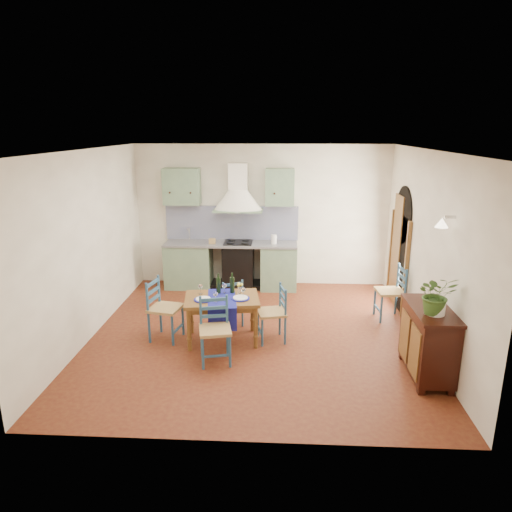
{
  "coord_description": "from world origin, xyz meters",
  "views": [
    {
      "loc": [
        0.36,
        -6.46,
        3.1
      ],
      "look_at": [
        -0.0,
        0.3,
        1.19
      ],
      "focal_mm": 32.0,
      "sensor_mm": 36.0,
      "label": 1
    }
  ],
  "objects_px": {
    "chair_near": "(215,330)",
    "potted_plant": "(436,295)",
    "dining_table": "(222,302)",
    "sideboard": "(428,339)"
  },
  "relations": [
    {
      "from": "chair_near",
      "to": "potted_plant",
      "type": "bearing_deg",
      "value": -8.73
    },
    {
      "from": "dining_table",
      "to": "potted_plant",
      "type": "xyz_separation_m",
      "value": [
        2.71,
        -1.05,
        0.57
      ]
    },
    {
      "from": "sideboard",
      "to": "dining_table",
      "type": "bearing_deg",
      "value": 162.34
    },
    {
      "from": "dining_table",
      "to": "sideboard",
      "type": "xyz_separation_m",
      "value": [
        2.73,
        -0.87,
        -0.1
      ]
    },
    {
      "from": "dining_table",
      "to": "potted_plant",
      "type": "bearing_deg",
      "value": -21.16
    },
    {
      "from": "dining_table",
      "to": "potted_plant",
      "type": "distance_m",
      "value": 2.97
    },
    {
      "from": "chair_near",
      "to": "dining_table",
      "type": "bearing_deg",
      "value": 87.89
    },
    {
      "from": "dining_table",
      "to": "chair_near",
      "type": "xyz_separation_m",
      "value": [
        -0.02,
        -0.63,
        -0.14
      ]
    },
    {
      "from": "sideboard",
      "to": "potted_plant",
      "type": "height_order",
      "value": "potted_plant"
    },
    {
      "from": "chair_near",
      "to": "potted_plant",
      "type": "distance_m",
      "value": 2.86
    }
  ]
}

